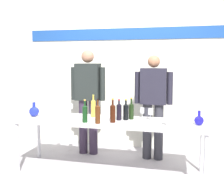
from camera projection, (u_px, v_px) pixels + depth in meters
ground_plane at (109, 172)px, 3.84m from camera, size 10.00×10.00×0.00m
back_wall at (127, 63)px, 4.91m from camera, size 5.23×0.11×3.00m
display_table at (109, 124)px, 3.77m from camera, size 2.61×0.70×0.73m
decanter_blue_left at (34, 111)px, 4.01m from camera, size 0.14×0.14×0.21m
decanter_blue_right at (199, 120)px, 3.46m from camera, size 0.12×0.12×0.19m
presenter_left at (88, 95)px, 4.51m from camera, size 0.58×0.22×1.72m
presenter_right at (153, 101)px, 4.26m from camera, size 0.59×0.22×1.63m
wine_bottle_0 at (119, 111)px, 3.75m from camera, size 0.07×0.07×0.29m
wine_bottle_1 at (98, 113)px, 3.55m from camera, size 0.07×0.07×0.33m
wine_bottle_2 at (113, 112)px, 3.61m from camera, size 0.07×0.07×0.32m
wine_bottle_3 at (93, 108)px, 3.96m from camera, size 0.07×0.07×0.33m
wine_bottle_4 at (85, 113)px, 3.62m from camera, size 0.07×0.07×0.30m
wine_bottle_5 at (126, 111)px, 3.77m from camera, size 0.07×0.07×0.29m
wine_bottle_6 at (131, 110)px, 3.82m from camera, size 0.07×0.07×0.30m
wine_glass_left_0 at (53, 112)px, 3.85m from camera, size 0.07×0.07×0.15m
wine_glass_left_1 at (61, 108)px, 4.09m from camera, size 0.06×0.06×0.14m
wine_glass_left_2 at (45, 112)px, 3.77m from camera, size 0.07×0.07×0.15m
wine_glass_left_3 at (71, 106)px, 4.21m from camera, size 0.06×0.06×0.16m
wine_glass_left_4 at (56, 106)px, 4.26m from camera, size 0.06×0.06×0.16m
wine_glass_right_0 at (151, 112)px, 3.74m from camera, size 0.07×0.07×0.17m
wine_glass_right_1 at (142, 111)px, 3.92m from camera, size 0.06×0.06×0.14m
wine_glass_right_2 at (167, 117)px, 3.43m from camera, size 0.07×0.07×0.15m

